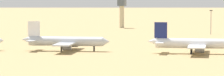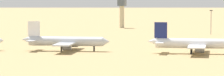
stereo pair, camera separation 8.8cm
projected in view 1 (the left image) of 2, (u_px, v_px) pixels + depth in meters
The scene contains 5 objects.
ground at pixel (68, 52), 269.22m from camera, with size 4000.00×4000.00×0.00m, color tan.
parked_jet_white_3 at pixel (65, 41), 273.65m from camera, with size 38.02×32.33×12.57m.
parked_jet_navy_4 at pixel (194, 43), 261.93m from camera, with size 38.39×32.53×12.68m.
control_tower at pixel (122, 11), 447.04m from camera, with size 5.20×5.20×19.46m.
light_pole_west at pixel (211, 20), 378.48m from camera, with size 1.80×0.50×14.30m.
Camera 1 is at (93.24, -252.02, 25.22)m, focal length 104.01 mm.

